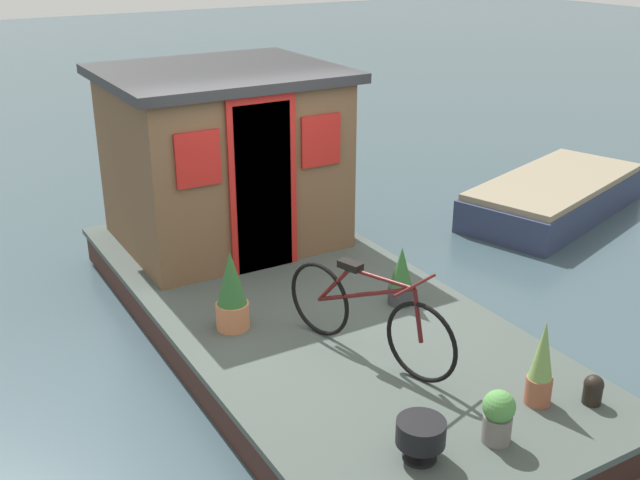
{
  "coord_description": "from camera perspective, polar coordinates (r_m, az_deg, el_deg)",
  "views": [
    {
      "loc": [
        -5.5,
        3.1,
        3.59
      ],
      "look_at": [
        -0.2,
        0.0,
        1.07
      ],
      "focal_mm": 42.78,
      "sensor_mm": 36.0,
      "label": 1
    }
  ],
  "objects": [
    {
      "name": "houseboat_cabin",
      "position": [
        8.29,
        -7.23,
        6.26
      ],
      "size": [
        2.08,
        2.39,
        1.88
      ],
      "color": "brown",
      "rests_on": "houseboat_deck"
    },
    {
      "name": "mooring_bollard",
      "position": [
        5.97,
        19.76,
        -10.45
      ],
      "size": [
        0.15,
        0.15,
        0.23
      ],
      "color": "black",
      "rests_on": "houseboat_deck"
    },
    {
      "name": "dinghy_boat",
      "position": [
        10.72,
        17.12,
        3.14
      ],
      "size": [
        2.13,
        3.23,
        0.5
      ],
      "color": "#2D3856",
      "rests_on": "ground_plane"
    },
    {
      "name": "charcoal_grill",
      "position": [
        5.12,
        7.55,
        -14.17
      ],
      "size": [
        0.33,
        0.33,
        0.29
      ],
      "color": "black",
      "rests_on": "houseboat_deck"
    },
    {
      "name": "potted_plant_geranium",
      "position": [
        6.55,
        -6.63,
        -3.88
      ],
      "size": [
        0.29,
        0.29,
        0.72
      ],
      "color": "#C6754C",
      "rests_on": "houseboat_deck"
    },
    {
      "name": "potted_plant_mint",
      "position": [
        5.75,
        16.24,
        -8.97
      ],
      "size": [
        0.19,
        0.19,
        0.67
      ],
      "color": "#935138",
      "rests_on": "houseboat_deck"
    },
    {
      "name": "bicycle",
      "position": [
        6.1,
        3.57,
        -5.62
      ],
      "size": [
        1.65,
        0.63,
        0.79
      ],
      "color": "black",
      "rests_on": "houseboat_deck"
    },
    {
      "name": "ground_plane",
      "position": [
        7.26,
        -0.8,
        -7.31
      ],
      "size": [
        60.0,
        60.0,
        0.0
      ],
      "primitive_type": "plane",
      "color": "#384C54"
    },
    {
      "name": "potted_plant_succulent",
      "position": [
        5.35,
        13.18,
        -12.66
      ],
      "size": [
        0.22,
        0.22,
        0.39
      ],
      "color": "slate",
      "rests_on": "houseboat_deck"
    },
    {
      "name": "houseboat_deck",
      "position": [
        7.17,
        -0.81,
        -6.02
      ],
      "size": [
        5.93,
        2.68,
        0.37
      ],
      "color": "#424C47",
      "rests_on": "ground_plane"
    },
    {
      "name": "potted_plant_thyme",
      "position": [
        7.0,
        6.09,
        -2.76
      ],
      "size": [
        0.23,
        0.23,
        0.56
      ],
      "color": "#38383D",
      "rests_on": "houseboat_deck"
    }
  ]
}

